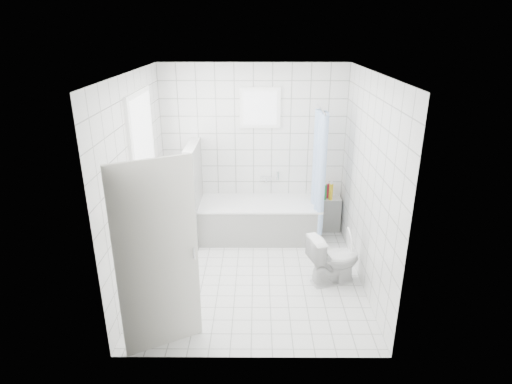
{
  "coord_description": "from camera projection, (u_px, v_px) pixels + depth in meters",
  "views": [
    {
      "loc": [
        0.06,
        -4.87,
        3.08
      ],
      "look_at": [
        0.04,
        0.35,
        1.05
      ],
      "focal_mm": 30.0,
      "sensor_mm": 36.0,
      "label": 1
    }
  ],
  "objects": [
    {
      "name": "window_sill",
      "position": [
        153.0,
        207.0,
        5.63
      ],
      "size": [
        0.18,
        1.02,
        0.08
      ],
      "primitive_type": "cube",
      "color": "white",
      "rests_on": "wall_left"
    },
    {
      "name": "toilet",
      "position": [
        334.0,
        259.0,
        5.41
      ],
      "size": [
        0.73,
        0.54,
        0.67
      ],
      "primitive_type": "imported",
      "rotation": [
        0.0,
        0.0,
        1.86
      ],
      "color": "white",
      "rests_on": "ground"
    },
    {
      "name": "door",
      "position": [
        158.0,
        259.0,
        4.09
      ],
      "size": [
        0.73,
        0.4,
        2.0
      ],
      "primitive_type": "cube",
      "rotation": [
        0.0,
        0.0,
        -1.09
      ],
      "color": "silver",
      "rests_on": "ground"
    },
    {
      "name": "curtain_rod",
      "position": [
        321.0,
        109.0,
        5.95
      ],
      "size": [
        0.02,
        0.8,
        0.02
      ],
      "primitive_type": "cylinder",
      "rotation": [
        1.57,
        0.0,
        0.0
      ],
      "color": "silver",
      "rests_on": "wall_back"
    },
    {
      "name": "ground",
      "position": [
        253.0,
        275.0,
        5.66
      ],
      "size": [
        3.0,
        3.0,
        0.0
      ],
      "primitive_type": "plane",
      "color": "white",
      "rests_on": "ground"
    },
    {
      "name": "tiled_ledge",
      "position": [
        327.0,
        214.0,
        6.84
      ],
      "size": [
        0.4,
        0.24,
        0.55
      ],
      "primitive_type": "cube",
      "color": "white",
      "rests_on": "ground"
    },
    {
      "name": "sill_bottles",
      "position": [
        151.0,
        195.0,
        5.48
      ],
      "size": [
        0.14,
        0.76,
        0.33
      ],
      "color": "silver",
      "rests_on": "window_sill"
    },
    {
      "name": "shower_curtain",
      "position": [
        319.0,
        173.0,
        6.16
      ],
      "size": [
        0.14,
        0.48,
        1.78
      ],
      "primitive_type": null,
      "color": "#4375C5",
      "rests_on": "curtain_rod"
    },
    {
      "name": "window_back",
      "position": [
        260.0,
        108.0,
        6.31
      ],
      "size": [
        0.5,
        0.01,
        0.5
      ],
      "primitive_type": "cube",
      "color": "white",
      "rests_on": "wall_back"
    },
    {
      "name": "partition_wall",
      "position": [
        194.0,
        193.0,
        6.39
      ],
      "size": [
        0.15,
        0.85,
        1.5
      ],
      "primitive_type": "cube",
      "color": "white",
      "rests_on": "ground"
    },
    {
      "name": "wall_back",
      "position": [
        254.0,
        150.0,
        6.58
      ],
      "size": [
        2.8,
        0.02,
        2.6
      ],
      "primitive_type": "cube",
      "color": "white",
      "rests_on": "ground"
    },
    {
      "name": "wall_front",
      "position": [
        250.0,
        241.0,
        3.79
      ],
      "size": [
        2.8,
        0.02,
        2.6
      ],
      "primitive_type": "cube",
      "color": "white",
      "rests_on": "ground"
    },
    {
      "name": "bathtub",
      "position": [
        260.0,
        220.0,
        6.6
      ],
      "size": [
        1.83,
        0.77,
        0.58
      ],
      "color": "white",
      "rests_on": "ground"
    },
    {
      "name": "ceiling",
      "position": [
        252.0,
        73.0,
        4.71
      ],
      "size": [
        3.0,
        3.0,
        0.0
      ],
      "primitive_type": "plane",
      "rotation": [
        3.14,
        0.0,
        0.0
      ],
      "color": "white",
      "rests_on": "ground"
    },
    {
      "name": "window_left",
      "position": [
        145.0,
        153.0,
        5.36
      ],
      "size": [
        0.01,
        0.9,
        1.4
      ],
      "primitive_type": "cube",
      "color": "white",
      "rests_on": "wall_left"
    },
    {
      "name": "ledge_bottles",
      "position": [
        328.0,
        192.0,
        6.66
      ],
      "size": [
        0.16,
        0.14,
        0.26
      ],
      "color": "#158237",
      "rests_on": "tiled_ledge"
    },
    {
      "name": "wall_right",
      "position": [
        368.0,
        183.0,
        5.18
      ],
      "size": [
        0.02,
        3.0,
        2.6
      ],
      "primitive_type": "cube",
      "color": "white",
      "rests_on": "ground"
    },
    {
      "name": "wall_left",
      "position": [
        137.0,
        183.0,
        5.19
      ],
      "size": [
        0.02,
        3.0,
        2.6
      ],
      "primitive_type": "cube",
      "color": "white",
      "rests_on": "ground"
    },
    {
      "name": "tub_faucet",
      "position": [
        266.0,
        178.0,
        6.71
      ],
      "size": [
        0.18,
        0.06,
        0.06
      ],
      "primitive_type": "cube",
      "color": "silver",
      "rests_on": "wall_back"
    }
  ]
}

